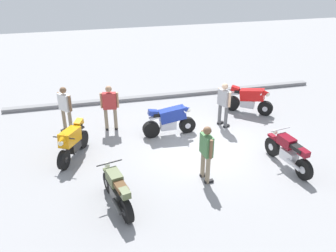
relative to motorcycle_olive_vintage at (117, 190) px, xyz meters
The scene contains 11 objects.
ground_plane 3.92m from the motorcycle_olive_vintage, 38.65° to the left, with size 40.00×40.00×0.00m, color gray.
curb_edge 7.67m from the motorcycle_olive_vintage, 66.63° to the left, with size 14.00×0.30×0.15m, color gray.
motorcycle_olive_vintage is the anchor object (origin of this frame).
motorcycle_red_sportbike 7.48m from the motorcycle_olive_vintage, 38.06° to the left, with size 1.68×1.32×1.14m.
motorcycle_maroon_cruiser 5.34m from the motorcycle_olive_vintage, ahead, with size 0.70×2.08×1.09m.
motorcycle_blue_sportbike 4.20m from the motorcycle_olive_vintage, 56.97° to the left, with size 1.95×0.70×1.14m.
motorcycle_orange_sportbike 2.98m from the motorcycle_olive_vintage, 111.98° to the left, with size 1.04×1.85×1.14m.
person_in_red_shirt 4.46m from the motorcycle_olive_vintage, 86.46° to the left, with size 0.67×0.36×1.73m.
person_in_green_shirt 2.72m from the motorcycle_olive_vintage, 12.16° to the left, with size 0.34×0.67×1.75m.
person_in_white_shirt 4.85m from the motorcycle_olive_vintage, 105.55° to the left, with size 0.54×0.58×1.75m.
person_in_gray_shirt 5.79m from the motorcycle_olive_vintage, 40.29° to the left, with size 0.45×0.65×1.72m.
Camera 1 is at (-3.54, -10.03, 6.19)m, focal length 38.24 mm.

